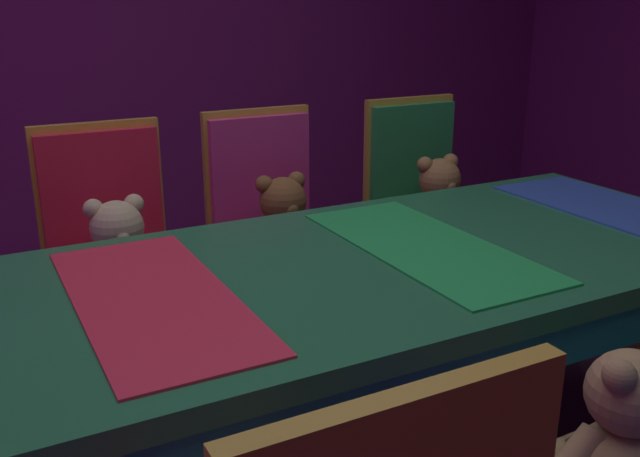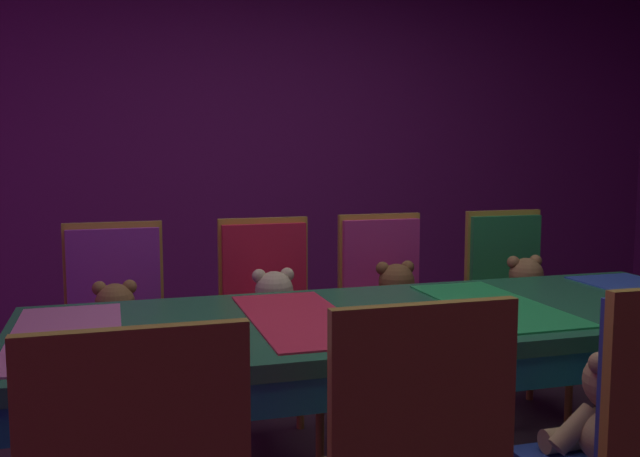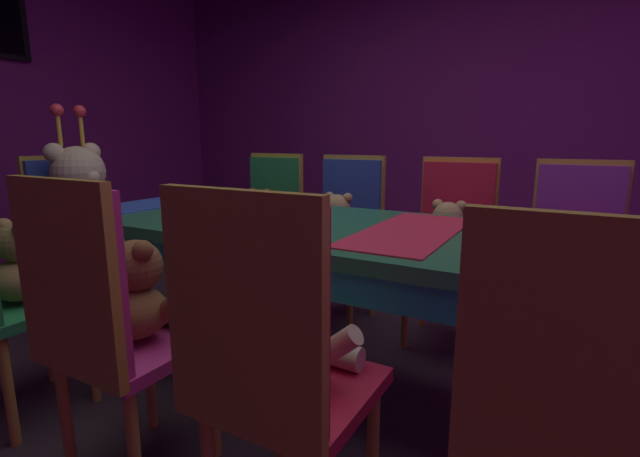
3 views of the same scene
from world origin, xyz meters
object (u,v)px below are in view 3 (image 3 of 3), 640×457
object	(u,v)px
teddy_left_3	(24,266)
chair_right_1	(453,230)
teddy_right_2	(336,224)
teddy_right_1	(447,236)
chair_right_3	(271,212)
teddy_right_3	(258,216)
teddy_left_0	(588,403)
teddy_left_1	(298,329)
chair_left_2	(97,311)
teddy_right_0	(574,250)
king_teddy_bear	(82,201)
chair_right_2	(347,220)
teddy_left_2	(140,295)
throne_chair	(68,219)
banquet_table	(326,243)
chair_right_0	(575,241)
chair_left_0	(590,445)
chair_left_1	(264,353)

from	to	relation	value
teddy_left_3	chair_right_1	size ratio (longest dim) A/B	0.35
teddy_right_2	chair_right_1	bearing A→B (deg)	102.31
teddy_right_1	chair_right_3	xyz separation A→B (m)	(0.17, 1.23, 0.00)
teddy_right_1	teddy_right_3	bearing A→B (deg)	-91.34
teddy_left_3	teddy_left_0	bearing A→B (deg)	-89.13
teddy_left_1	chair_right_3	size ratio (longest dim) A/B	0.35
chair_right_3	chair_left_2	bearing A→B (deg)	19.78
teddy_right_2	chair_right_3	xyz separation A→B (m)	(0.17, 0.59, 0.00)
teddy_right_2	teddy_right_3	world-z (taller)	teddy_right_2
teddy_left_0	teddy_right_1	distance (m)	1.49
teddy_left_1	teddy_right_0	distance (m)	1.53
teddy_right_0	king_teddy_bear	world-z (taller)	king_teddy_bear
chair_left_2	chair_right_1	xyz separation A→B (m)	(1.68, -0.62, 0.00)
chair_right_1	chair_right_3	xyz separation A→B (m)	(0.03, 1.23, 0.00)
chair_right_1	chair_right_2	xyz separation A→B (m)	(0.01, 0.64, 0.00)
teddy_right_1	teddy_right_3	size ratio (longest dim) A/B	1.03
teddy_left_1	chair_right_1	xyz separation A→B (m)	(1.51, -0.04, -0.00)
chair_right_3	king_teddy_bear	distance (m)	1.14
teddy_left_2	teddy_left_3	distance (m)	0.67
teddy_right_1	teddy_right_2	bearing A→B (deg)	-90.54
teddy_right_0	chair_right_3	world-z (taller)	chair_right_3
chair_right_1	throne_chair	distance (m)	2.30
teddy_left_0	chair_right_2	xyz separation A→B (m)	(1.51, 1.25, 0.00)
chair_right_1	king_teddy_bear	distance (m)	2.15
teddy_left_1	chair_left_2	size ratio (longest dim) A/B	0.35
teddy_left_1	throne_chair	bearing A→B (deg)	72.07
teddy_left_3	throne_chair	world-z (taller)	throne_chair
teddy_left_2	king_teddy_bear	world-z (taller)	king_teddy_bear
teddy_left_3	king_teddy_bear	size ratio (longest dim) A/B	0.42
teddy_left_0	teddy_left_2	distance (m)	1.22
banquet_table	chair_right_0	world-z (taller)	chair_right_0
teddy_right_0	chair_right_0	bearing A→B (deg)	-180.00
teddy_right_3	king_teddy_bear	world-z (taller)	king_teddy_bear
chair_left_0	teddy_right_0	bearing A→B (deg)	1.12
chair_right_3	king_teddy_bear	bearing A→B (deg)	-41.41
chair_right_1	teddy_right_0	bearing A→B (deg)	79.10
chair_left_1	chair_right_1	xyz separation A→B (m)	(1.65, -0.04, 0.00)
teddy_left_0	teddy_left_3	world-z (taller)	teddy_left_3
teddy_left_3	chair_right_3	xyz separation A→B (m)	(1.56, -0.05, -0.00)
teddy_right_2	throne_chair	bearing A→B (deg)	-65.58
teddy_right_0	chair_right_1	distance (m)	0.59
teddy_left_2	chair_left_0	bearing A→B (deg)	-95.36
chair_left_1	chair_right_2	xyz separation A→B (m)	(1.66, 0.60, 0.00)
teddy_left_2	throne_chair	bearing A→B (deg)	65.13
teddy_right_1	banquet_table	bearing A→B (deg)	-26.22
chair_left_0	teddy_left_2	distance (m)	1.23
chair_left_0	teddy_left_0	xyz separation A→B (m)	(0.15, -0.00, -0.00)
chair_right_0	teddy_right_1	size ratio (longest dim) A/B	2.93
chair_left_2	chair_right_1	distance (m)	1.79
teddy_left_1	chair_right_2	world-z (taller)	chair_right_2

